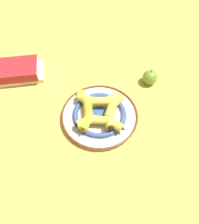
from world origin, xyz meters
TOP-DOWN VIEW (x-y plane):
  - ground_plane at (0.00, 0.00)m, footprint 2.80×2.80m
  - decorative_bowl at (-0.01, 0.03)m, footprint 0.30×0.30m
  - banana_a at (-0.02, -0.02)m, footprint 0.20×0.08m
  - banana_b at (-0.06, 0.04)m, footprint 0.09×0.19m
  - banana_c at (0.01, 0.08)m, footprint 0.16×0.12m
  - banana_d at (0.05, 0.02)m, footprint 0.10×0.18m
  - book_stack at (-0.32, -0.24)m, footprint 0.16×0.22m
  - apple at (-0.12, 0.29)m, footprint 0.07×0.07m

SIDE VIEW (x-z plane):
  - ground_plane at x=0.00m, z-range 0.00..0.00m
  - decorative_bowl at x=-0.01m, z-range 0.00..0.03m
  - book_stack at x=-0.32m, z-range 0.00..0.06m
  - apple at x=-0.12m, z-range -0.01..0.07m
  - banana_d at x=0.05m, z-range 0.03..0.06m
  - banana_a at x=-0.02m, z-range 0.03..0.06m
  - banana_b at x=-0.06m, z-range 0.03..0.06m
  - banana_c at x=0.01m, z-range 0.03..0.07m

